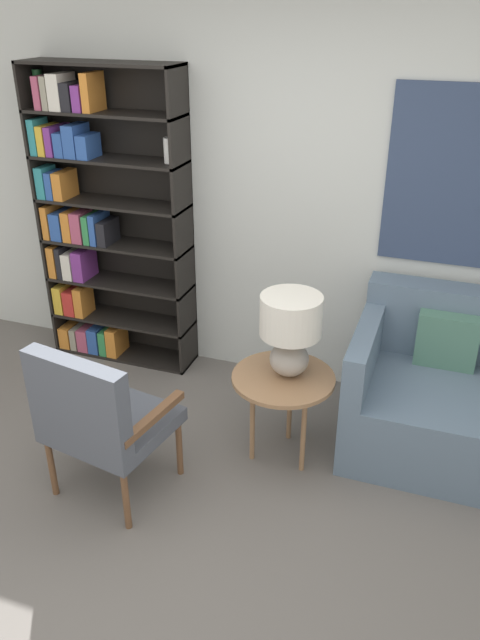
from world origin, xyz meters
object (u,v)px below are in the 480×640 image
Objects in this scene: side_table at (283,384)px; bookshelf at (96,222)px; armchair at (97,415)px; table_lamp at (290,327)px.

bookshelf is at bearing 154.72° from side_table.
armchair is 1.05m from side_table.
table_lamp is (0.02, 0.04, 0.35)m from side_table.
armchair is 1.57× the size of side_table.
table_lamp is at bearing -23.96° from bookshelf.
armchair is 1.13m from table_lamp.
table_lamp reaches higher than side_table.
bookshelf reaches higher than side_table.
side_table is (0.81, 0.66, -0.04)m from armchair.
table_lamp is at bearing 39.69° from armchair.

